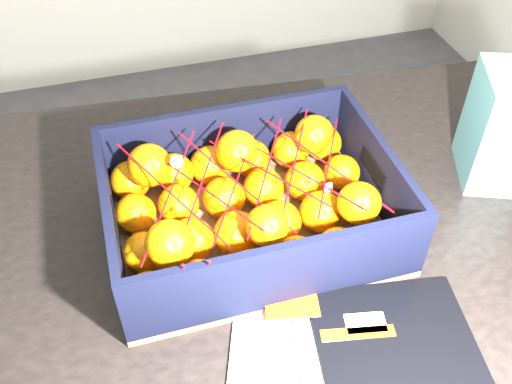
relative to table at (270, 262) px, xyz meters
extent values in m
cube|color=black|center=(0.00, 0.00, 0.08)|extent=(1.26, 0.90, 0.04)
cylinder|color=black|center=(-0.55, 0.35, -0.30)|extent=(0.06, 0.06, 0.71)
cylinder|color=black|center=(0.55, 0.35, -0.30)|extent=(0.06, 0.06, 0.71)
cube|color=beige|center=(0.05, -0.31, 0.11)|extent=(0.26, 0.32, 0.01)
cube|color=black|center=(0.08, -0.31, 0.11)|extent=(0.25, 0.31, 0.01)
cube|color=#FF520D|center=(-0.02, -0.17, 0.12)|extent=(0.08, 0.07, 0.00)
cube|color=white|center=(0.06, -0.23, 0.12)|extent=(0.06, 0.04, 0.00)
cube|color=#FF520D|center=(0.05, -0.24, 0.12)|extent=(0.10, 0.04, 0.00)
cube|color=brown|center=(-0.04, 0.00, 0.10)|extent=(0.43, 0.33, 0.01)
cube|color=black|center=(-0.04, 0.15, 0.16)|extent=(0.43, 0.01, 0.13)
cube|color=black|center=(-0.04, -0.16, 0.16)|extent=(0.43, 0.01, 0.13)
cube|color=black|center=(-0.25, 0.00, 0.16)|extent=(0.01, 0.30, 0.13)
cube|color=black|center=(0.18, 0.00, 0.16)|extent=(0.01, 0.30, 0.13)
sphere|color=orange|center=(-0.21, -0.12, 0.14)|extent=(0.06, 0.06, 0.06)
sphere|color=orange|center=(-0.21, -0.04, 0.14)|extent=(0.06, 0.06, 0.06)
sphere|color=orange|center=(-0.21, 0.04, 0.14)|extent=(0.06, 0.06, 0.06)
sphere|color=orange|center=(-0.21, 0.12, 0.14)|extent=(0.07, 0.07, 0.07)
sphere|color=orange|center=(-0.14, -0.12, 0.14)|extent=(0.06, 0.06, 0.06)
sphere|color=orange|center=(-0.14, -0.04, 0.14)|extent=(0.07, 0.07, 0.07)
sphere|color=orange|center=(-0.14, 0.04, 0.14)|extent=(0.07, 0.07, 0.07)
sphere|color=orange|center=(-0.14, 0.12, 0.14)|extent=(0.07, 0.07, 0.07)
sphere|color=orange|center=(-0.07, -0.12, 0.14)|extent=(0.07, 0.07, 0.07)
sphere|color=orange|center=(-0.07, -0.05, 0.14)|extent=(0.07, 0.07, 0.07)
sphere|color=orange|center=(-0.07, 0.03, 0.14)|extent=(0.07, 0.07, 0.07)
sphere|color=orange|center=(-0.07, 0.12, 0.14)|extent=(0.07, 0.07, 0.07)
sphere|color=orange|center=(0.00, -0.12, 0.14)|extent=(0.07, 0.07, 0.07)
sphere|color=orange|center=(0.00, -0.04, 0.14)|extent=(0.07, 0.07, 0.07)
sphere|color=orange|center=(0.00, 0.04, 0.14)|extent=(0.07, 0.07, 0.07)
sphere|color=orange|center=(0.00, 0.12, 0.14)|extent=(0.07, 0.07, 0.07)
sphere|color=orange|center=(0.07, -0.12, 0.14)|extent=(0.07, 0.07, 0.07)
sphere|color=orange|center=(0.07, -0.04, 0.14)|extent=(0.07, 0.07, 0.07)
sphere|color=orange|center=(0.07, 0.03, 0.14)|extent=(0.07, 0.07, 0.07)
sphere|color=orange|center=(0.07, 0.12, 0.14)|extent=(0.07, 0.07, 0.07)
sphere|color=orange|center=(0.13, -0.12, 0.14)|extent=(0.06, 0.06, 0.06)
sphere|color=orange|center=(0.14, -0.04, 0.14)|extent=(0.06, 0.06, 0.06)
sphere|color=orange|center=(0.13, 0.04, 0.14)|extent=(0.06, 0.06, 0.06)
sphere|color=orange|center=(0.13, 0.12, 0.14)|extent=(0.06, 0.06, 0.06)
sphere|color=orange|center=(-0.17, -0.08, 0.19)|extent=(0.07, 0.07, 0.07)
sphere|color=orange|center=(-0.18, 0.09, 0.19)|extent=(0.07, 0.07, 0.07)
sphere|color=orange|center=(-0.04, -0.09, 0.19)|extent=(0.06, 0.06, 0.06)
sphere|color=orange|center=(-0.03, 0.08, 0.19)|extent=(0.07, 0.07, 0.07)
sphere|color=orange|center=(0.11, -0.08, 0.19)|extent=(0.06, 0.06, 0.06)
sphere|color=orange|center=(0.10, 0.09, 0.19)|extent=(0.07, 0.07, 0.07)
cylinder|color=red|center=(-0.16, 0.00, 0.21)|extent=(0.12, 0.23, 0.03)
cylinder|color=red|center=(-0.11, 0.00, 0.21)|extent=(0.12, 0.23, 0.02)
cylinder|color=red|center=(-0.06, 0.00, 0.21)|extent=(0.12, 0.23, 0.04)
cylinder|color=red|center=(-0.01, 0.00, 0.21)|extent=(0.12, 0.23, 0.04)
cylinder|color=red|center=(0.04, -0.01, 0.21)|extent=(0.12, 0.23, 0.02)
cylinder|color=red|center=(0.08, 0.00, 0.21)|extent=(0.12, 0.23, 0.03)
cylinder|color=red|center=(-0.16, 0.00, 0.21)|extent=(0.12, 0.23, 0.03)
cylinder|color=red|center=(-0.11, 0.00, 0.21)|extent=(0.12, 0.23, 0.03)
cylinder|color=red|center=(-0.06, -0.01, 0.21)|extent=(0.12, 0.23, 0.01)
cylinder|color=red|center=(-0.01, 0.00, 0.21)|extent=(0.12, 0.23, 0.02)
cylinder|color=red|center=(0.04, 0.01, 0.21)|extent=(0.12, 0.23, 0.02)
cylinder|color=red|center=(0.08, -0.01, 0.22)|extent=(0.12, 0.23, 0.03)
cylinder|color=red|center=(-0.17, -0.15, 0.20)|extent=(0.00, 0.03, 0.09)
cylinder|color=red|center=(-0.14, -0.15, 0.20)|extent=(0.01, 0.04, 0.08)
cube|color=white|center=(0.40, 0.02, 0.20)|extent=(0.13, 0.16, 0.20)
camera|label=1|loc=(-0.20, -0.61, 0.79)|focal=40.34mm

